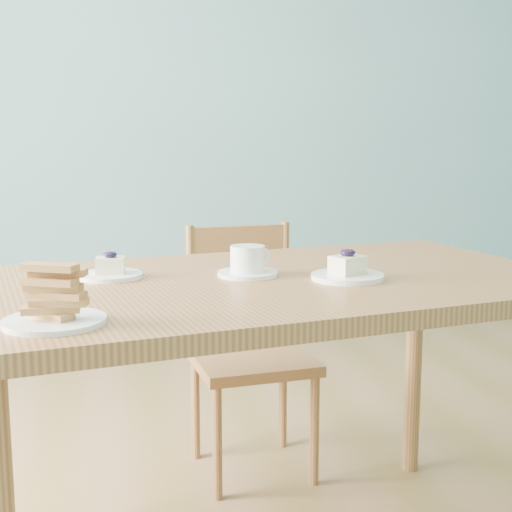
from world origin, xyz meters
TOP-DOWN VIEW (x-y plane):
  - room at (0.00, 0.00)m, footprint 5.01×5.01m
  - dining_table at (0.04, -0.20)m, footprint 1.63×1.10m
  - dining_chair at (0.10, 0.42)m, footprint 0.42×0.40m
  - cheesecake_plate_near at (0.21, -0.26)m, footprint 0.18×0.18m
  - cheesecake_plate_far at (-0.37, -0.12)m, footprint 0.16×0.16m
  - coffee_cup at (-0.02, -0.16)m, footprint 0.15×0.15m
  - biscotti_plate at (-0.48, -0.55)m, footprint 0.19×0.19m

SIDE VIEW (x-z plane):
  - dining_chair at x=0.10m, z-range 0.01..0.86m
  - dining_table at x=0.04m, z-range 0.32..1.13m
  - cheesecake_plate_far at x=-0.37m, z-range 0.79..0.86m
  - cheesecake_plate_near at x=0.21m, z-range 0.79..0.86m
  - coffee_cup at x=-0.02m, z-range 0.80..0.88m
  - biscotti_plate at x=-0.48m, z-range 0.79..0.90m
  - room at x=0.00m, z-range -0.01..2.71m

